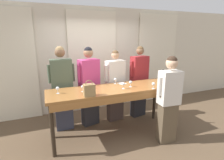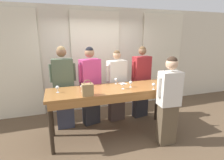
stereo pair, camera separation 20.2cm
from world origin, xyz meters
name	(u,v)px [view 1 (the left image)]	position (x,y,z in m)	size (l,w,h in m)	color
ground_plane	(113,134)	(0.00, 0.00, 0.00)	(18.00, 18.00, 0.00)	brown
wall_back	(92,60)	(0.00, 1.58, 1.40)	(12.00, 0.06, 2.80)	beige
curtain_panel_left	(7,67)	(-2.09, 1.51, 1.34)	(1.32, 0.03, 2.69)	#EFE5C6
curtain_panel_center	(93,62)	(0.00, 1.51, 1.34)	(1.32, 0.03, 2.69)	#EFE5C6
curtain_panel_right	(157,59)	(2.09, 1.51, 1.34)	(1.32, 0.03, 2.69)	#EFE5C6
tasting_bar	(114,93)	(0.00, -0.02, 0.92)	(2.61, 0.76, 1.03)	#9E6633
wine_bottle	(162,78)	(1.15, -0.05, 1.14)	(0.07, 0.07, 0.31)	black
handbag	(89,90)	(-0.57, -0.29, 1.14)	(0.20, 0.14, 0.29)	#997A4C
wine_glass_front_left	(123,84)	(0.17, -0.11, 1.12)	(0.06, 0.06, 0.13)	white
wine_glass_front_mid	(115,80)	(0.16, 0.29, 1.12)	(0.06, 0.06, 0.13)	white
wine_glass_front_right	(83,87)	(-0.62, -0.01, 1.12)	(0.06, 0.06, 0.13)	white
wine_glass_center_left	(131,82)	(0.36, -0.04, 1.12)	(0.06, 0.06, 0.13)	white
wine_glass_center_mid	(58,89)	(-1.07, 0.05, 1.12)	(0.06, 0.06, 0.13)	white
wine_glass_center_right	(153,84)	(0.73, -0.32, 1.12)	(0.06, 0.06, 0.13)	white
napkin	(122,83)	(0.30, 0.26, 1.03)	(0.18, 0.18, 0.00)	white
guest_olive_jacket	(62,89)	(-0.94, 0.61, 0.95)	(0.55, 0.25, 1.85)	#383D51
guest_pink_top	(89,86)	(-0.35, 0.61, 0.93)	(0.55, 0.35, 1.82)	#28282D
guest_cream_sweater	(115,86)	(0.29, 0.61, 0.88)	(0.56, 0.29, 1.73)	#473833
guest_striped_shirt	(139,81)	(0.94, 0.61, 0.93)	(0.56, 0.29, 1.81)	#28282D
host_pouring	(169,99)	(0.88, -0.63, 0.89)	(0.50, 0.27, 1.71)	brown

